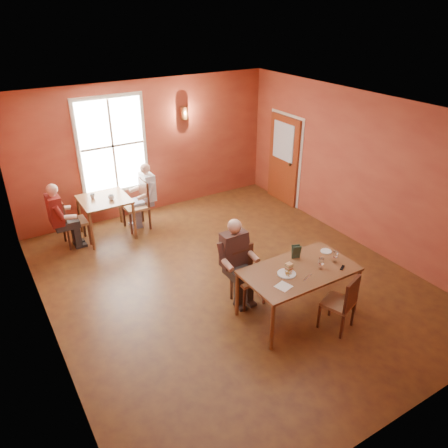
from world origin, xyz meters
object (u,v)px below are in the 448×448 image
chair_empty (338,302)px  chair_diner_white (136,205)px  chair_diner_maroon (75,221)px  chair_diner_main (248,277)px  diner_white (136,199)px  diner_maroon (72,214)px  main_table (297,291)px  second_table (107,217)px  diner_main (249,267)px

chair_empty → chair_diner_white: (-1.38, 4.66, 0.07)m
chair_diner_white → chair_diner_maroon: size_ratio=1.05×
chair_diner_main → chair_empty: size_ratio=1.03×
diner_white → diner_maroon: 1.36m
main_table → chair_diner_white: 4.23m
main_table → second_table: second_table is taller
diner_main → chair_diner_maroon: 3.95m
main_table → chair_diner_main: (-0.50, 0.65, 0.07)m
chair_diner_main → diner_main: 0.21m
diner_white → chair_diner_maroon: (-1.33, 0.00, -0.16)m
chair_diner_maroon → diner_main: bearing=28.6°
diner_main → diner_maroon: size_ratio=1.02×
diner_main → diner_maroon: 3.96m
main_table → diner_white: size_ratio=1.29×
chair_diner_main → diner_main: size_ratio=0.70×
chair_diner_maroon → diner_white: bearing=90.0°
diner_main → main_table: bearing=128.9°
diner_main → second_table: (-1.24, 3.46, -0.27)m
main_table → chair_diner_white: (-1.09, 4.08, 0.13)m
main_table → diner_white: (-1.06, 4.08, 0.27)m
chair_diner_maroon → diner_maroon: diner_maroon is taller
chair_empty → main_table: bearing=97.9°
main_table → second_table: bearing=113.1°
diner_maroon → diner_white: bearing=90.0°
main_table → chair_empty: 0.65m
chair_empty → chair_diner_maroon: bearing=100.7°
chair_diner_white → diner_white: 0.14m
main_table → chair_diner_main: size_ratio=1.82×
chair_diner_maroon → chair_diner_main: bearing=28.8°
second_table → diner_maroon: 0.73m
main_table → diner_main: size_ratio=1.26×
second_table → chair_diner_white: 0.66m
diner_white → diner_maroon: size_ratio=0.99×
chair_diner_main → diner_white: (-0.56, 3.43, 0.19)m
chair_diner_maroon → chair_diner_white: bearing=90.0°
second_table → chair_diner_maroon: 0.66m
chair_diner_main → diner_white: bearing=-80.7°
diner_main → diner_white: bearing=-80.8°
diner_white → diner_maroon: bearing=90.0°
main_table → chair_empty: (0.30, -0.57, 0.06)m
chair_diner_main → chair_diner_white: (-0.59, 3.43, 0.06)m
second_table → diner_white: bearing=0.0°
diner_maroon → chair_empty: bearing=30.2°
main_table → diner_main: (-0.50, 0.62, 0.28)m
chair_empty → diner_white: bearing=87.0°
chair_diner_main → diner_main: (0.00, -0.03, 0.21)m
diner_main → chair_empty: (0.80, -1.19, -0.22)m
main_table → chair_diner_main: 0.82m
diner_main → chair_diner_white: 3.51m
main_table → chair_diner_main: bearing=127.6°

